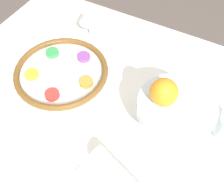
# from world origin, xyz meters

# --- Properties ---
(dining_table) EXTENTS (1.31, 0.95, 0.77)m
(dining_table) POSITION_xyz_m (0.00, 0.00, 0.39)
(dining_table) COLOR white
(dining_table) RESTS_ON ground_plane
(seder_plate) EXTENTS (0.31, 0.31, 0.03)m
(seder_plate) POSITION_xyz_m (-0.29, 0.08, 0.79)
(seder_plate) COLOR white
(seder_plate) RESTS_ON dining_table
(wine_glass) EXTENTS (0.08, 0.08, 0.12)m
(wine_glass) POSITION_xyz_m (-0.31, 0.29, 0.86)
(wine_glass) COLOR silver
(wine_glass) RESTS_ON dining_table
(fruit_stand) EXTENTS (0.21, 0.21, 0.11)m
(fruit_stand) POSITION_xyz_m (0.10, 0.06, 0.86)
(fruit_stand) COLOR silver
(fruit_stand) RESTS_ON dining_table
(orange_fruit) EXTENTS (0.07, 0.07, 0.07)m
(orange_fruit) POSITION_xyz_m (0.06, 0.05, 0.92)
(orange_fruit) COLOR orange
(orange_fruit) RESTS_ON fruit_stand
(napkin_roll) EXTENTS (0.18, 0.10, 0.05)m
(napkin_roll) POSITION_xyz_m (0.04, -0.14, 0.80)
(napkin_roll) COLOR white
(napkin_roll) RESTS_ON dining_table
(fork_left) EXTENTS (0.03, 0.19, 0.01)m
(fork_left) POSITION_xyz_m (-0.28, 0.34, 0.78)
(fork_left) COLOR silver
(fork_left) RESTS_ON dining_table
(fork_right) EXTENTS (0.02, 0.18, 0.01)m
(fork_right) POSITION_xyz_m (-0.25, 0.34, 0.78)
(fork_right) COLOR silver
(fork_right) RESTS_ON dining_table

